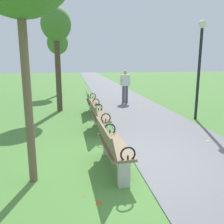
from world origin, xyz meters
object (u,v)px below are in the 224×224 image
object	(u,v)px
tree_3	(58,44)
lamp_post	(200,55)
pedestrian_walking	(125,85)
park_bench_1	(112,145)
park_bench_3	(92,102)
tree_2	(56,28)
park_bench_2	(98,116)

from	to	relation	value
tree_3	lamp_post	xyz separation A→B (m)	(5.28, -7.51, -0.79)
tree_3	pedestrian_walking	bearing A→B (deg)	-45.96
lamp_post	park_bench_1	bearing A→B (deg)	-136.27
park_bench_1	park_bench_3	bearing A→B (deg)	90.00
park_bench_3	pedestrian_walking	world-z (taller)	pedestrian_walking
tree_2	tree_3	size ratio (longest dim) A/B	1.09
park_bench_2	park_bench_1	bearing A→B (deg)	-90.00
park_bench_1	park_bench_3	world-z (taller)	same
park_bench_2	lamp_post	distance (m)	4.23
park_bench_1	park_bench_2	bearing A→B (deg)	90.00
park_bench_3	lamp_post	size ratio (longest dim) A/B	0.46
tree_3	lamp_post	distance (m)	9.22
tree_2	pedestrian_walking	distance (m)	4.34
tree_3	lamp_post	bearing A→B (deg)	-54.88
pedestrian_walking	park_bench_2	bearing A→B (deg)	-111.31
park_bench_1	pedestrian_walking	xyz separation A→B (m)	(1.89, 7.46, 0.44)
park_bench_1	tree_2	size ratio (longest dim) A/B	0.38
tree_2	lamp_post	bearing A→B (deg)	-25.42
park_bench_1	park_bench_2	size ratio (longest dim) A/B	1.01
pedestrian_walking	lamp_post	bearing A→B (deg)	-65.23
tree_2	park_bench_2	bearing A→B (deg)	-68.22
park_bench_2	tree_3	distance (m)	8.98
park_bench_1	pedestrian_walking	world-z (taller)	pedestrian_walking
park_bench_2	pedestrian_walking	bearing A→B (deg)	68.69
park_bench_1	pedestrian_walking	size ratio (longest dim) A/B	1.00
park_bench_3	tree_3	distance (m)	6.59
park_bench_1	lamp_post	distance (m)	5.43
park_bench_1	tree_2	distance (m)	6.74
tree_2	lamp_post	world-z (taller)	tree_2
park_bench_3	pedestrian_walking	size ratio (longest dim) A/B	0.99
park_bench_2	pedestrian_walking	distance (m)	5.22
park_bench_1	park_bench_2	distance (m)	2.61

